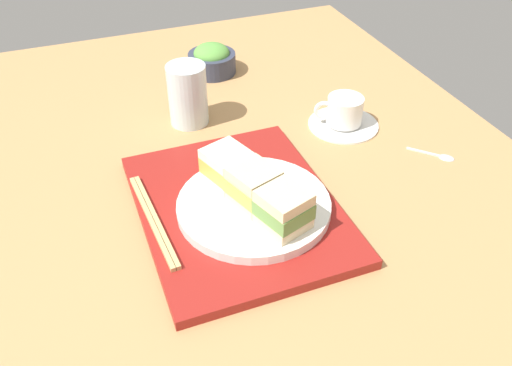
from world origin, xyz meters
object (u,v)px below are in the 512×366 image
Objects in this scene: sandwich_middle at (254,186)px; teaspoon at (441,155)px; sandwich_plate at (254,206)px; sandwich_far at (284,209)px; coffee_cup at (344,115)px; drinking_glass at (188,95)px; sandwich_near at (227,166)px; chopsticks_pair at (153,220)px; salad_bowl at (212,60)px.

sandwich_middle is 1.21× the size of teaspoon.
teaspoon is (-3.32, 37.02, -2.12)cm from sandwich_plate.
sandwich_far is at bearing -74.45° from teaspoon.
drinking_glass reaches higher than coffee_cup.
drinking_glass is (-24.53, 0.42, -0.16)cm from sandwich_near.
chopsticks_pair is 31.36cm from drinking_glass.
sandwich_near is 1.16× the size of teaspoon.
sandwich_far is 0.38× the size of chopsticks_pair.
sandwich_far is (12.81, 4.12, 0.17)cm from sandwich_near.
sandwich_near reaches higher than sandwich_plate.
sandwich_middle is 0.38× the size of chopsticks_pair.
sandwich_plate is 37.23cm from teaspoon.
sandwich_near is at bearing -14.17° from salad_bowl.
teaspoon is at bearing 95.13° from sandwich_plate.
sandwich_middle reaches higher than chopsticks_pair.
sandwich_plate is 2.23× the size of salad_bowl.
salad_bowl is at bearing 150.61° from drinking_glass.
salad_bowl is 21.51cm from drinking_glass.
salad_bowl is (-49.52, 8.83, 0.59)cm from sandwich_plate.
sandwich_near reaches higher than chopsticks_pair.
drinking_glass is at bearing 179.01° from sandwich_near.
sandwich_far reaches higher than coffee_cup.
sandwich_plate is 1.98× the size of drinking_glass.
sandwich_near is at bearing 105.49° from chopsticks_pair.
sandwich_middle is 30.98cm from drinking_glass.
chopsticks_pair is at bearing -89.46° from teaspoon.
salad_bowl is 0.78× the size of coffee_cup.
sandwich_near is at bearing -94.51° from teaspoon.
sandwich_plate is at bearing -162.19° from sandwich_far.
sandwich_near reaches higher than coffee_cup.
sandwich_middle reaches higher than salad_bowl.
sandwich_far is 0.71× the size of drinking_glass.
sandwich_far is 34.78cm from coffee_cup.
chopsticks_pair is at bearing -74.51° from sandwich_near.
sandwich_far is at bearing 17.81° from sandwich_middle.
sandwich_far is at bearing 5.65° from drinking_glass.
coffee_cup is 1.92× the size of teaspoon.
teaspoon is at bearing 54.46° from drinking_glass.
salad_bowl reaches higher than sandwich_plate.
salad_bowl is 54.19cm from teaspoon.
coffee_cup reaches higher than chopsticks_pair.
sandwich_middle is 0.72× the size of drinking_glass.
teaspoon is at bearing 31.40° from salad_bowl.
chopsticks_pair is (-2.83, -14.97, -4.19)cm from sandwich_middle.
sandwich_near is 13.99cm from chopsticks_pair.
sandwich_middle is 0.63× the size of coffee_cup.
drinking_glass is at bearing 154.62° from chopsticks_pair.
sandwich_middle and sandwich_far have the same top height.
sandwich_plate is 7.63cm from sandwich_near.
coffee_cup reaches higher than teaspoon.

